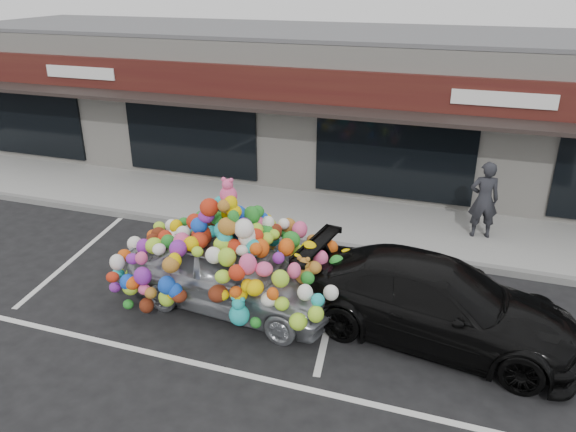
% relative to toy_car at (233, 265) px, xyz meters
% --- Properties ---
extents(ground, '(90.00, 90.00, 0.00)m').
position_rel_toy_car_xyz_m(ground, '(-1.02, 0.47, -0.87)').
color(ground, black).
rests_on(ground, ground).
extents(shop_building, '(24.00, 7.20, 4.31)m').
position_rel_toy_car_xyz_m(shop_building, '(-1.02, 8.92, 1.29)').
color(shop_building, beige).
rests_on(shop_building, ground).
extents(sidewalk, '(26.00, 3.00, 0.15)m').
position_rel_toy_car_xyz_m(sidewalk, '(-1.02, 4.47, -0.80)').
color(sidewalk, '#979691').
rests_on(sidewalk, ground).
extents(kerb, '(26.00, 0.18, 0.16)m').
position_rel_toy_car_xyz_m(kerb, '(-1.02, 2.97, -0.80)').
color(kerb, slate).
rests_on(kerb, ground).
extents(parking_stripe_left, '(0.73, 4.37, 0.01)m').
position_rel_toy_car_xyz_m(parking_stripe_left, '(-4.22, 0.67, -0.87)').
color(parking_stripe_left, silver).
rests_on(parking_stripe_left, ground).
extents(parking_stripe_mid, '(0.73, 4.37, 0.01)m').
position_rel_toy_car_xyz_m(parking_stripe_mid, '(1.78, 0.67, -0.87)').
color(parking_stripe_mid, silver).
rests_on(parking_stripe_mid, ground).
extents(lane_line, '(14.00, 0.12, 0.01)m').
position_rel_toy_car_xyz_m(lane_line, '(0.98, -1.83, -0.87)').
color(lane_line, silver).
rests_on(lane_line, ground).
extents(toy_car, '(3.01, 4.60, 2.58)m').
position_rel_toy_car_xyz_m(toy_car, '(0.00, 0.00, 0.00)').
color(toy_car, '#B3BBBE').
rests_on(toy_car, ground).
extents(black_sedan, '(2.65, 5.09, 1.41)m').
position_rel_toy_car_xyz_m(black_sedan, '(3.71, 0.21, -0.17)').
color(black_sedan, black).
rests_on(black_sedan, ground).
extents(pedestrian_a, '(0.75, 0.57, 1.84)m').
position_rel_toy_car_xyz_m(pedestrian_a, '(4.34, 4.46, 0.20)').
color(pedestrian_a, black).
rests_on(pedestrian_a, sidewalk).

